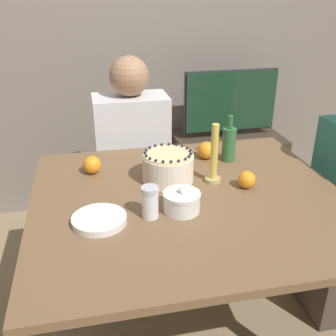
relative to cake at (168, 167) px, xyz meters
name	(u,v)px	position (x,y,z in m)	size (l,w,h in m)	color
wall_behind	(136,23)	(0.05, 1.24, 0.47)	(8.00, 0.05, 2.60)	slate
dining_table	(189,222)	(0.05, -0.16, -0.18)	(1.22, 1.08, 0.77)	brown
cake	(168,167)	(0.00, 0.00, 0.00)	(0.21, 0.21, 0.13)	#EFE5CC
sugar_bowl	(182,202)	(0.00, -0.25, -0.02)	(0.14, 0.14, 0.10)	white
sugar_shaker	(150,202)	(-0.12, -0.27, 0.00)	(0.06, 0.06, 0.12)	white
plate_stack	(99,220)	(-0.30, -0.27, -0.05)	(0.19, 0.19, 0.02)	white
candle	(214,159)	(0.18, -0.05, 0.04)	(0.07, 0.07, 0.25)	tan
bottle	(229,144)	(0.32, 0.15, 0.02)	(0.06, 0.06, 0.22)	#2D6638
orange_fruit_0	(247,180)	(0.30, -0.13, -0.02)	(0.07, 0.07, 0.07)	orange
orange_fruit_1	(92,165)	(-0.31, 0.14, -0.02)	(0.08, 0.08, 0.08)	orange
orange_fruit_2	(206,150)	(0.23, 0.19, -0.02)	(0.08, 0.08, 0.08)	orange
person_man_blue_shirt	(133,175)	(-0.08, 0.59, -0.31)	(0.40, 0.34, 1.20)	#595960
side_cabinet	(226,172)	(0.64, 0.98, -0.55)	(0.74, 0.43, 0.56)	#382D23
tv_monitor	(230,103)	(0.64, 0.98, -0.03)	(0.64, 0.10, 0.46)	#2D2D33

